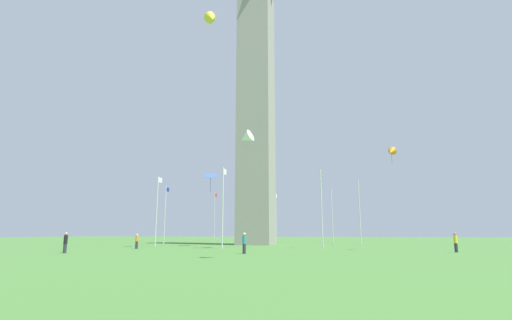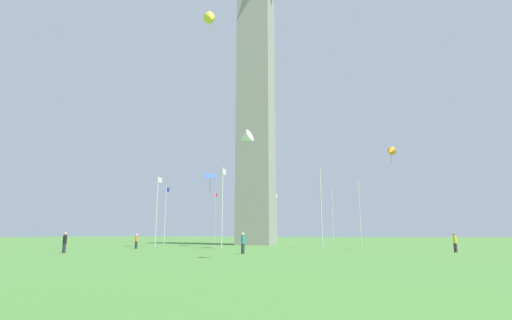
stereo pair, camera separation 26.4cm
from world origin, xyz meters
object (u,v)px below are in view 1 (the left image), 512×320
at_px(flagpole_n, 276,215).
at_px(flagpole_e, 165,212).
at_px(flagpole_se, 157,208).
at_px(flagpole_s, 223,204).
at_px(flagpole_nw, 332,214).
at_px(kite_white_delta, 246,138).
at_px(flagpole_w, 360,210).
at_px(flagpole_ne, 214,215).
at_px(obelisk_monument, 256,96).
at_px(kite_blue_diamond, 211,176).
at_px(person_black_shirt, 65,243).
at_px(kite_yellow_delta, 211,18).
at_px(kite_orange_delta, 391,152).
at_px(person_yellow_shirt, 456,242).
at_px(flagpole_sw, 322,205).
at_px(person_orange_shirt, 137,241).
at_px(person_teal_shirt, 244,243).

bearing_deg(flagpole_n, flagpole_e, 135.00).
relative_size(flagpole_se, flagpole_s, 1.00).
relative_size(flagpole_s, flagpole_nw, 1.00).
distance_m(flagpole_n, kite_white_delta, 30.75).
bearing_deg(flagpole_w, flagpole_ne, 67.50).
relative_size(obelisk_monument, flagpole_n, 5.09).
bearing_deg(flagpole_ne, kite_blue_diamond, -161.26).
height_order(flagpole_se, flagpole_nw, same).
xyz_separation_m(flagpole_e, person_black_shirt, (-27.38, -5.06, -4.09)).
relative_size(flagpole_w, kite_white_delta, 3.07).
bearing_deg(kite_yellow_delta, flagpole_s, -52.02).
distance_m(flagpole_ne, kite_orange_delta, 39.51).
bearing_deg(flagpole_nw, flagpole_ne, 90.00).
xyz_separation_m(flagpole_n, person_yellow_shirt, (-32.55, -23.04, -4.10)).
distance_m(flagpole_sw, kite_yellow_delta, 26.18).
bearing_deg(flagpole_n, person_orange_shirt, 164.56).
relative_size(flagpole_n, person_black_shirt, 5.19).
relative_size(flagpole_s, person_teal_shirt, 5.28).
relative_size(flagpole_s, person_yellow_shirt, 5.24).
relative_size(flagpole_ne, kite_orange_delta, 5.13).
xyz_separation_m(flagpole_sw, kite_white_delta, (-3.97, 8.11, 7.60)).
distance_m(flagpole_ne, kite_white_delta, 29.51).
distance_m(flagpole_ne, flagpole_se, 21.31).
bearing_deg(flagpole_ne, kite_white_delta, -152.43).
xyz_separation_m(flagpole_e, kite_white_delta, (-14.62, -17.61, 7.60)).
height_order(flagpole_nw, person_teal_shirt, flagpole_nw).
relative_size(person_yellow_shirt, kite_yellow_delta, 0.59).
relative_size(obelisk_monument, flagpole_e, 5.09).
relative_size(flagpole_s, person_orange_shirt, 5.64).
bearing_deg(obelisk_monument, flagpole_sw, -134.86).
height_order(flagpole_se, person_orange_shirt, flagpole_se).
relative_size(flagpole_se, kite_orange_delta, 5.13).
relative_size(kite_orange_delta, kite_yellow_delta, 0.60).
bearing_deg(flagpole_n, flagpole_sw, -157.50).
xyz_separation_m(flagpole_s, flagpole_nw, (25.72, -10.65, 0.00)).
relative_size(person_teal_shirt, person_yellow_shirt, 0.99).
relative_size(flagpole_n, person_teal_shirt, 5.28).
distance_m(obelisk_monument, person_yellow_shirt, 36.54).
relative_size(kite_blue_diamond, kite_white_delta, 0.86).
xyz_separation_m(flagpole_ne, person_teal_shirt, (-35.12, -15.91, -4.11)).
height_order(flagpole_e, kite_white_delta, kite_white_delta).
bearing_deg(person_orange_shirt, flagpole_nw, -8.12).
bearing_deg(flagpole_ne, person_yellow_shirt, -129.86).
bearing_deg(flagpole_w, flagpole_nw, 22.50).
bearing_deg(flagpole_e, flagpole_w, -90.00).
distance_m(flagpole_n, flagpole_ne, 11.53).
bearing_deg(kite_yellow_delta, flagpole_w, -45.57).
xyz_separation_m(person_black_shirt, kite_orange_delta, (11.55, -28.28, 8.94)).
relative_size(person_teal_shirt, kite_white_delta, 0.58).
bearing_deg(flagpole_w, kite_orange_delta, -168.56).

